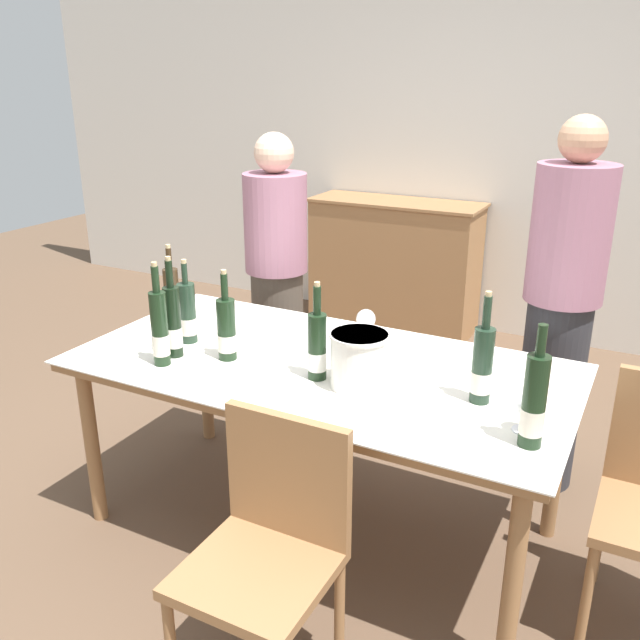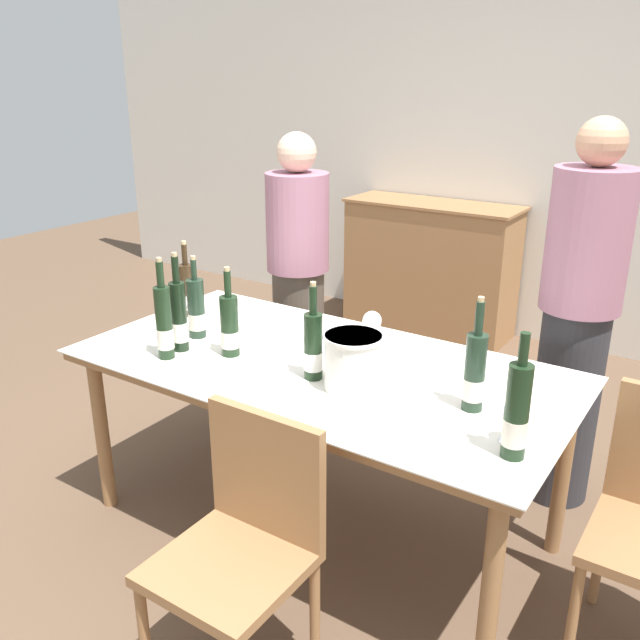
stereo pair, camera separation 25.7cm
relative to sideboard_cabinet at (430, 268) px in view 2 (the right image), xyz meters
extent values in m
plane|color=brown|center=(0.64, -2.41, -0.48)|extent=(12.00, 12.00, 0.00)
cube|color=silver|center=(0.64, 0.29, 0.92)|extent=(8.00, 0.10, 2.80)
cube|color=#996B42|center=(0.00, 0.00, -0.01)|extent=(1.21, 0.44, 0.93)
cube|color=#996B42|center=(0.00, 0.00, 0.47)|extent=(1.25, 0.46, 0.02)
cylinder|color=#996B42|center=(-0.23, -2.80, -0.12)|extent=(0.06, 0.06, 0.71)
cylinder|color=#996B42|center=(1.51, -2.80, -0.12)|extent=(0.06, 0.06, 0.71)
cylinder|color=#996B42|center=(-0.23, -2.02, -0.12)|extent=(0.06, 0.06, 0.71)
cylinder|color=#996B42|center=(1.51, -2.02, -0.12)|extent=(0.06, 0.06, 0.71)
cube|color=#996B42|center=(0.64, -2.41, 0.25)|extent=(1.90, 0.95, 0.04)
cube|color=white|center=(0.64, -2.41, 0.27)|extent=(1.93, 0.98, 0.01)
cylinder|color=white|center=(0.86, -2.53, 0.38)|extent=(0.20, 0.20, 0.20)
cylinder|color=white|center=(0.86, -2.53, 0.47)|extent=(0.22, 0.22, 0.01)
cylinder|color=black|center=(0.10, -2.70, 0.42)|extent=(0.06, 0.06, 0.29)
cylinder|color=silver|center=(0.10, -2.70, 0.36)|extent=(0.07, 0.07, 0.08)
cylinder|color=black|center=(0.10, -2.70, 0.62)|extent=(0.03, 0.03, 0.10)
cylinder|color=tan|center=(0.10, -2.70, 0.68)|extent=(0.02, 0.02, 0.02)
cylinder|color=#1E3323|center=(0.04, -2.46, 0.40)|extent=(0.07, 0.07, 0.25)
cylinder|color=silver|center=(0.04, -2.46, 0.35)|extent=(0.07, 0.07, 0.07)
cylinder|color=#1E3323|center=(0.04, -2.46, 0.57)|extent=(0.02, 0.02, 0.09)
cylinder|color=tan|center=(0.04, -2.46, 0.63)|extent=(0.02, 0.02, 0.02)
cylinder|color=black|center=(0.69, -2.54, 0.40)|extent=(0.07, 0.07, 0.25)
cylinder|color=white|center=(0.69, -2.54, 0.35)|extent=(0.07, 0.07, 0.07)
cylinder|color=black|center=(0.69, -2.54, 0.58)|extent=(0.03, 0.03, 0.11)
cylinder|color=tan|center=(0.69, -2.54, 0.64)|extent=(0.02, 0.02, 0.02)
cylinder|color=black|center=(0.09, -2.61, 0.42)|extent=(0.06, 0.06, 0.29)
cylinder|color=white|center=(0.09, -2.61, 0.36)|extent=(0.07, 0.07, 0.08)
cylinder|color=black|center=(0.09, -2.61, 0.62)|extent=(0.03, 0.03, 0.11)
cylinder|color=tan|center=(0.09, -2.61, 0.68)|extent=(0.02, 0.02, 0.02)
cylinder|color=#332314|center=(-0.18, -2.29, 0.40)|extent=(0.07, 0.07, 0.24)
cylinder|color=white|center=(-0.18, -2.29, 0.34)|extent=(0.07, 0.07, 0.07)
cylinder|color=#332314|center=(-0.18, -2.29, 0.57)|extent=(0.02, 0.02, 0.10)
cylinder|color=tan|center=(-0.18, -2.29, 0.62)|extent=(0.02, 0.02, 0.02)
cylinder|color=black|center=(1.49, -2.66, 0.42)|extent=(0.07, 0.07, 0.29)
cylinder|color=silver|center=(1.49, -2.66, 0.36)|extent=(0.07, 0.07, 0.08)
cylinder|color=black|center=(1.49, -2.66, 0.62)|extent=(0.03, 0.03, 0.10)
cylinder|color=#1E3323|center=(1.28, -2.44, 0.41)|extent=(0.07, 0.07, 0.27)
cylinder|color=silver|center=(1.28, -2.44, 0.35)|extent=(0.07, 0.07, 0.08)
cylinder|color=#1E3323|center=(1.28, -2.44, 0.60)|extent=(0.03, 0.03, 0.11)
cylinder|color=tan|center=(1.28, -2.44, 0.67)|extent=(0.02, 0.02, 0.02)
cylinder|color=black|center=(0.29, -2.54, 0.40)|extent=(0.07, 0.07, 0.24)
cylinder|color=silver|center=(0.29, -2.54, 0.35)|extent=(0.07, 0.07, 0.07)
cylinder|color=black|center=(0.29, -2.54, 0.57)|extent=(0.03, 0.03, 0.10)
cylinder|color=tan|center=(0.29, -2.54, 0.63)|extent=(0.02, 0.02, 0.02)
cylinder|color=white|center=(-0.06, -2.48, 0.28)|extent=(0.07, 0.07, 0.00)
cylinder|color=white|center=(-0.06, -2.48, 0.32)|extent=(0.01, 0.01, 0.07)
sphere|color=white|center=(-0.06, -2.48, 0.38)|extent=(0.07, 0.07, 0.07)
cylinder|color=white|center=(1.45, -2.58, 0.28)|extent=(0.07, 0.07, 0.00)
cylinder|color=white|center=(1.45, -2.58, 0.31)|extent=(0.01, 0.01, 0.06)
sphere|color=white|center=(1.45, -2.58, 0.37)|extent=(0.07, 0.07, 0.07)
cylinder|color=white|center=(0.70, -2.11, 0.28)|extent=(0.07, 0.07, 0.00)
cylinder|color=white|center=(0.70, -2.11, 0.31)|extent=(0.01, 0.01, 0.07)
sphere|color=white|center=(0.70, -2.11, 0.38)|extent=(0.08, 0.08, 0.08)
cylinder|color=white|center=(-0.02, -2.41, 0.28)|extent=(0.07, 0.07, 0.00)
cylinder|color=white|center=(-0.02, -2.41, 0.32)|extent=(0.01, 0.01, 0.08)
sphere|color=white|center=(-0.02, -2.41, 0.38)|extent=(0.07, 0.07, 0.07)
cylinder|color=#996B42|center=(1.72, -2.60, -0.27)|extent=(0.03, 0.03, 0.43)
cylinder|color=#996B42|center=(1.72, -2.23, -0.27)|extent=(0.03, 0.03, 0.43)
cylinder|color=#996B42|center=(0.66, -3.40, -0.27)|extent=(0.03, 0.03, 0.42)
cylinder|color=#996B42|center=(0.66, -3.03, -0.27)|extent=(0.03, 0.03, 0.42)
cylinder|color=#996B42|center=(1.03, -3.03, -0.27)|extent=(0.03, 0.03, 0.42)
cube|color=#996B42|center=(0.85, -3.21, -0.04)|extent=(0.42, 0.42, 0.04)
cube|color=#996B42|center=(0.85, -3.02, 0.18)|extent=(0.42, 0.04, 0.41)
cylinder|color=#51473D|center=(-0.05, -1.59, -0.06)|extent=(0.28, 0.28, 0.83)
cylinder|color=#9E667A|center=(-0.05, -1.59, 0.61)|extent=(0.33, 0.33, 0.51)
sphere|color=beige|center=(-0.05, -1.59, 0.97)|extent=(0.20, 0.20, 0.20)
cylinder|color=#2D2D33|center=(1.40, -1.61, -0.03)|extent=(0.28, 0.28, 0.90)
cylinder|color=#9E667A|center=(1.40, -1.61, 0.71)|extent=(0.33, 0.33, 0.58)
sphere|color=tan|center=(1.40, -1.61, 1.09)|extent=(0.19, 0.19, 0.19)
camera|label=1|loc=(1.76, -4.55, 1.34)|focal=38.00mm
camera|label=2|loc=(1.98, -4.42, 1.34)|focal=38.00mm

